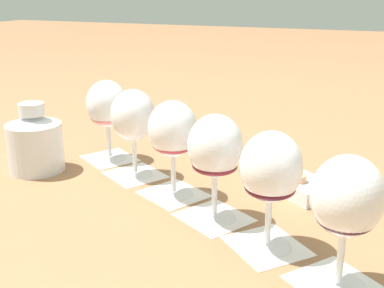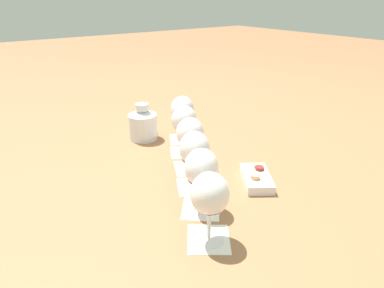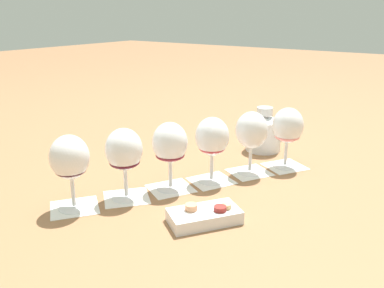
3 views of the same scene
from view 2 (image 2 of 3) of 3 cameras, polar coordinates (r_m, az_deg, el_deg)
ground_plane at (r=1.12m, az=-0.07°, el=-5.41°), size 8.00×8.00×0.00m
tasting_card_0 at (r=1.40m, az=-1.56°, el=0.83°), size 0.15×0.14×0.00m
tasting_card_1 at (r=1.29m, az=-1.28°, el=-1.31°), size 0.15×0.14×0.00m
tasting_card_2 at (r=1.17m, az=-0.31°, el=-3.98°), size 0.14×0.14×0.00m
tasting_card_3 at (r=1.07m, az=0.40°, el=-7.02°), size 0.15×0.14×0.00m
tasting_card_4 at (r=0.97m, az=1.51°, el=-10.71°), size 0.15×0.15×0.00m
tasting_card_5 at (r=0.86m, az=2.79°, el=-15.52°), size 0.15×0.15×0.00m
wine_glass_0 at (r=1.36m, az=-1.61°, el=5.49°), size 0.09×0.09×0.18m
wine_glass_1 at (r=1.24m, az=-1.33°, el=3.70°), size 0.09×0.09×0.18m
wine_glass_2 at (r=1.12m, az=-0.32°, el=1.43°), size 0.09×0.09×0.18m
wine_glass_3 at (r=1.01m, az=0.42°, el=-1.17°), size 0.09×0.09×0.18m
wine_glass_4 at (r=0.90m, az=1.59°, el=-4.44°), size 0.09×0.09×0.18m
wine_glass_5 at (r=0.79m, az=2.96°, el=-8.84°), size 0.09×0.09×0.18m
ceramic_vase at (r=1.40m, az=-8.17°, el=3.35°), size 0.12×0.12×0.15m
snack_dish at (r=1.10m, az=10.71°, el=-5.61°), size 0.18×0.16×0.04m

